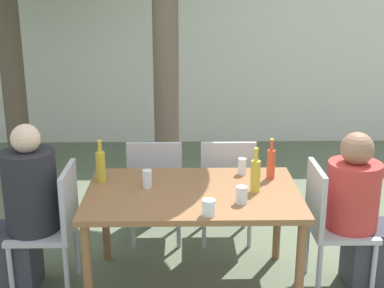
{
  "coord_description": "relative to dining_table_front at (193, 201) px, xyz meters",
  "views": [
    {
      "loc": [
        -0.07,
        -3.45,
        2.16
      ],
      "look_at": [
        0.0,
        0.3,
        1.01
      ],
      "focal_mm": 50.0,
      "sensor_mm": 36.0,
      "label": 1
    }
  ],
  "objects": [
    {
      "name": "patio_chair_3",
      "position": [
        0.3,
        0.71,
        -0.15
      ],
      "size": [
        0.44,
        0.44,
        0.93
      ],
      "rotation": [
        0.0,
        0.0,
        3.14
      ],
      "color": "#B2B2B7",
      "rests_on": "ground_plane"
    },
    {
      "name": "person_seated_1",
      "position": [
        1.21,
        -0.0,
        -0.15
      ],
      "size": [
        0.58,
        0.37,
        1.17
      ],
      "rotation": [
        0.0,
        0.0,
        1.57
      ],
      "color": "#383842",
      "rests_on": "ground_plane"
    },
    {
      "name": "patio_chair_1",
      "position": [
        0.97,
        0.0,
        -0.15
      ],
      "size": [
        0.44,
        0.44,
        0.93
      ],
      "rotation": [
        0.0,
        0.0,
        1.57
      ],
      "color": "#B2B2B7",
      "rests_on": "ground_plane"
    },
    {
      "name": "person_seated_0",
      "position": [
        -1.21,
        -0.0,
        -0.12
      ],
      "size": [
        0.58,
        0.37,
        1.24
      ],
      "rotation": [
        0.0,
        0.0,
        -1.57
      ],
      "color": "#383842",
      "rests_on": "ground_plane"
    },
    {
      "name": "patio_chair_0",
      "position": [
        -0.97,
        0.0,
        -0.15
      ],
      "size": [
        0.44,
        0.44,
        0.93
      ],
      "rotation": [
        0.0,
        0.0,
        -1.57
      ],
      "color": "#B2B2B7",
      "rests_on": "ground_plane"
    },
    {
      "name": "drinking_glass_2",
      "position": [
        0.38,
        0.33,
        0.14
      ],
      "size": [
        0.06,
        0.06,
        0.13
      ],
      "color": "white",
      "rests_on": "dining_table_front"
    },
    {
      "name": "dining_table_front",
      "position": [
        0.0,
        0.0,
        0.0
      ],
      "size": [
        1.48,
        0.95,
        0.76
      ],
      "color": "brown",
      "rests_on": "ground_plane"
    },
    {
      "name": "ground_plane",
      "position": [
        0.0,
        0.0,
        -0.68
      ],
      "size": [
        30.0,
        30.0,
        0.0
      ],
      "primitive_type": "plane",
      "color": "#667056"
    },
    {
      "name": "drinking_glass_3",
      "position": [
        0.09,
        -0.4,
        0.13
      ],
      "size": [
        0.08,
        0.08,
        0.1
      ],
      "color": "white",
      "rests_on": "dining_table_front"
    },
    {
      "name": "oil_cruet_0",
      "position": [
        -0.66,
        0.2,
        0.2
      ],
      "size": [
        0.07,
        0.07,
        0.31
      ],
      "color": "gold",
      "rests_on": "dining_table_front"
    },
    {
      "name": "patio_chair_2",
      "position": [
        -0.3,
        0.71,
        -0.15
      ],
      "size": [
        0.44,
        0.44,
        0.93
      ],
      "rotation": [
        0.0,
        0.0,
        3.14
      ],
      "color": "#B2B2B7",
      "rests_on": "ground_plane"
    },
    {
      "name": "drinking_glass_0",
      "position": [
        -0.32,
        0.07,
        0.14
      ],
      "size": [
        0.07,
        0.07,
        0.13
      ],
      "color": "white",
      "rests_on": "dining_table_front"
    },
    {
      "name": "drinking_glass_1",
      "position": [
        0.32,
        -0.22,
        0.14
      ],
      "size": [
        0.08,
        0.08,
        0.12
      ],
      "color": "silver",
      "rests_on": "dining_table_front"
    },
    {
      "name": "oil_cruet_1",
      "position": [
        0.43,
        -0.02,
        0.2
      ],
      "size": [
        0.07,
        0.07,
        0.32
      ],
      "color": "gold",
      "rests_on": "dining_table_front"
    },
    {
      "name": "soda_bottle_2",
      "position": [
        0.58,
        0.24,
        0.2
      ],
      "size": [
        0.06,
        0.06,
        0.31
      ],
      "color": "#DB4C2D",
      "rests_on": "dining_table_front"
    },
    {
      "name": "cafe_building_wall",
      "position": [
        0.0,
        3.72,
        0.72
      ],
      "size": [
        10.0,
        0.08,
        2.8
      ],
      "color": "white",
      "rests_on": "ground_plane"
    }
  ]
}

